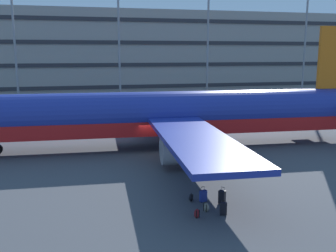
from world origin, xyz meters
The scene contains 13 objects.
ground_plane centered at (0.00, 0.00, 0.00)m, with size 600.00×600.00×0.00m, color #424449.
terminal_structure centered at (0.00, 49.99, 8.40)m, with size 124.30×16.05×16.80m.
airliner centered at (1.27, 1.34, 2.99)m, with size 43.29×35.01×11.03m.
light_mast_left centered at (-15.61, 34.14, 14.91)m, with size 1.80×0.50×26.31m.
light_mast_center_left centered at (1.00, 34.14, 14.68)m, with size 1.80×0.50×25.88m.
light_mast_center_right centered at (16.78, 34.14, 12.86)m, with size 1.80×0.50×22.32m.
light_mast_right centered at (36.23, 34.14, 14.99)m, with size 1.80×0.50×26.48m.
suitcase_scuffed centered at (0.65, -12.05, 0.38)m, with size 0.45×0.32×0.92m.
suitcase_silver centered at (1.61, -12.55, 0.42)m, with size 0.45×0.46×0.99m.
suitcase_laid_flat centered at (1.12, -14.02, 0.38)m, with size 0.42×0.33×0.88m.
backpack_black centered at (-0.01, -11.74, 0.22)m, with size 0.34×0.37×0.52m.
backpack_teal centered at (-0.38, -14.06, 0.25)m, with size 0.37×0.32×0.57m.
backpack_small centered at (0.38, -13.40, 0.25)m, with size 0.38×0.41×0.57m.
Camera 1 is at (-6.20, -32.06, 8.55)m, focal length 40.92 mm.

